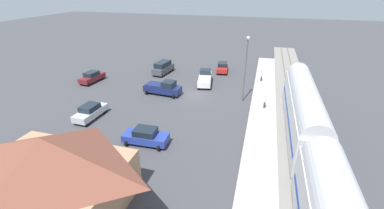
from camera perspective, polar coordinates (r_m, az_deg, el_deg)
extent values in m
plane|color=#424247|center=(36.96, 0.04, 1.99)|extent=(200.00, 200.00, 0.00)
cube|color=gray|center=(36.06, 21.97, -0.44)|extent=(4.80, 70.00, 0.18)
cube|color=#59544C|center=(36.10, 23.13, -0.36)|extent=(0.10, 70.00, 0.12)
cube|color=#59544C|center=(35.91, 20.88, -0.09)|extent=(0.10, 70.00, 0.12)
cube|color=#B7B2A8|center=(35.73, 15.66, 0.39)|extent=(3.20, 46.00, 0.30)
cube|color=silver|center=(29.96, 23.40, -1.59)|extent=(2.90, 17.85, 3.70)
cube|color=#19389E|center=(29.89, 20.55, -1.78)|extent=(0.04, 16.43, 0.36)
cylinder|color=silver|center=(29.27, 23.98, 1.47)|extent=(2.75, 17.14, 2.76)
cube|color=tan|center=(21.40, -28.54, -15.78)|extent=(10.03, 7.18, 3.35)
pyramid|color=brown|center=(19.79, -30.26, -9.40)|extent=(10.83, 7.98, 2.38)
cube|color=#4C3323|center=(23.77, -22.36, -11.87)|extent=(1.10, 0.08, 2.10)
cylinder|color=#333338|center=(33.74, 15.88, -0.08)|extent=(0.22, 0.22, 0.85)
cylinder|color=silver|center=(33.44, 16.02, 1.06)|extent=(0.36, 0.36, 0.62)
sphere|color=tan|center=(33.27, 16.11, 1.73)|extent=(0.24, 0.24, 0.24)
cylinder|color=#333338|center=(43.15, 15.19, 5.62)|extent=(0.22, 0.22, 0.85)
cylinder|color=silver|center=(42.92, 15.31, 6.54)|extent=(0.36, 0.36, 0.62)
sphere|color=tan|center=(42.79, 15.37, 7.09)|extent=(0.24, 0.24, 0.24)
cube|color=navy|center=(37.39, -6.60, 3.50)|extent=(5.54, 2.38, 0.92)
cube|color=#19232D|center=(36.65, -5.23, 4.57)|extent=(1.86, 1.86, 0.84)
cylinder|color=black|center=(37.43, -3.03, 2.89)|extent=(0.22, 0.76, 0.76)
cylinder|color=black|center=(35.98, -4.11, 1.91)|extent=(0.22, 0.76, 0.76)
cylinder|color=black|center=(39.22, -8.83, 3.70)|extent=(0.22, 0.76, 0.76)
cylinder|color=black|center=(37.85, -10.06, 2.79)|extent=(0.22, 0.76, 0.76)
cube|color=navy|center=(37.61, -7.94, 4.46)|extent=(3.11, 2.09, 0.20)
cube|color=red|center=(47.42, 6.77, 8.10)|extent=(2.39, 4.70, 0.76)
cube|color=#19232D|center=(47.22, 6.82, 8.91)|extent=(1.88, 2.35, 0.64)
cylinder|color=black|center=(49.18, 5.90, 8.32)|extent=(0.22, 0.68, 0.68)
cylinder|color=black|center=(49.14, 7.78, 8.20)|extent=(0.22, 0.68, 0.68)
cylinder|color=black|center=(45.95, 5.65, 7.09)|extent=(0.22, 0.68, 0.68)
cylinder|color=black|center=(45.90, 7.66, 6.97)|extent=(0.22, 0.68, 0.68)
cube|color=maroon|center=(45.10, -21.42, 5.58)|extent=(2.26, 4.66, 0.76)
cube|color=#19232D|center=(44.89, -21.56, 6.42)|extent=(1.82, 2.31, 0.64)
cylinder|color=black|center=(46.91, -20.73, 5.93)|extent=(0.22, 0.68, 0.68)
cylinder|color=black|center=(45.89, -19.21, 5.75)|extent=(0.22, 0.68, 0.68)
cylinder|color=black|center=(44.62, -23.53, 4.48)|extent=(0.22, 0.68, 0.68)
cylinder|color=black|center=(43.54, -22.00, 4.27)|extent=(0.22, 0.68, 0.68)
cube|color=#47494F|center=(46.39, -6.43, 7.88)|extent=(2.60, 5.12, 1.00)
cube|color=#19232D|center=(46.00, -6.58, 8.95)|extent=(2.17, 3.63, 0.88)
cylinder|color=black|center=(48.52, -6.18, 8.07)|extent=(0.22, 0.68, 0.68)
cylinder|color=black|center=(47.72, -4.36, 7.84)|extent=(0.22, 0.68, 0.68)
cylinder|color=black|center=(45.43, -8.53, 6.72)|extent=(0.22, 0.68, 0.68)
cylinder|color=black|center=(44.58, -6.64, 6.46)|extent=(0.22, 0.68, 0.68)
cube|color=silver|center=(32.84, -21.72, -1.71)|extent=(2.01, 4.57, 0.76)
cube|color=#19232D|center=(32.55, -21.91, -0.61)|extent=(1.70, 2.22, 0.64)
cylinder|color=black|center=(34.64, -20.95, -0.87)|extent=(0.22, 0.68, 0.68)
cylinder|color=black|center=(33.71, -18.80, -1.25)|extent=(0.22, 0.68, 0.68)
cylinder|color=black|center=(32.40, -24.54, -3.38)|extent=(0.22, 0.68, 0.68)
cylinder|color=black|center=(31.40, -22.35, -3.88)|extent=(0.22, 0.68, 0.68)
cube|color=#283D9E|center=(26.20, -10.28, -7.28)|extent=(4.56, 2.00, 0.76)
cube|color=#19232D|center=(25.84, -10.40, -5.98)|extent=(2.22, 1.70, 0.64)
cylinder|color=black|center=(26.46, -6.13, -7.61)|extent=(0.22, 0.68, 0.68)
cylinder|color=black|center=(25.22, -7.34, -9.52)|extent=(0.22, 0.68, 0.68)
cylinder|color=black|center=(27.67, -12.82, -6.55)|extent=(0.22, 0.68, 0.68)
cylinder|color=black|center=(26.49, -14.31, -8.30)|extent=(0.22, 0.68, 0.68)
cube|color=white|center=(40.95, 2.90, 5.61)|extent=(2.83, 5.65, 0.92)
cube|color=#19232D|center=(41.63, 3.02, 7.22)|extent=(1.99, 1.99, 0.84)
cylinder|color=black|center=(43.17, 1.93, 6.04)|extent=(0.22, 0.76, 0.76)
cylinder|color=black|center=(43.09, 4.22, 5.95)|extent=(0.22, 0.76, 0.76)
cylinder|color=black|center=(39.16, 1.43, 3.97)|extent=(0.22, 0.76, 0.76)
cylinder|color=black|center=(39.06, 3.95, 3.86)|extent=(0.22, 0.76, 0.76)
cube|color=white|center=(39.87, 2.83, 5.91)|extent=(2.33, 3.24, 0.20)
cylinder|color=#515156|center=(34.39, 11.78, 7.13)|extent=(0.16, 0.16, 8.43)
sphere|color=#EAE5C6|center=(33.31, 12.46, 14.32)|extent=(0.44, 0.44, 0.44)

